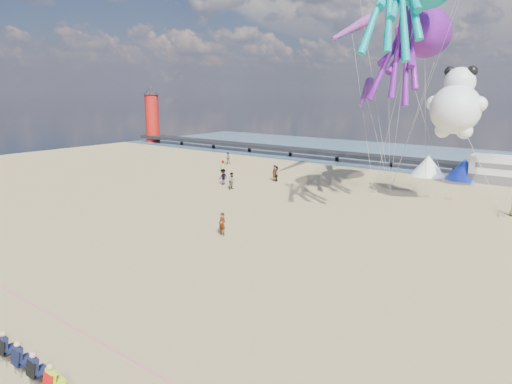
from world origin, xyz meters
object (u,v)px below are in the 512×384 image
object	(u,v)px
motorhome_0	(504,170)
beachgoer_0	(223,166)
kite_octopus_purple	(425,33)
standing_person	(222,224)
beachgoer_2	(223,177)
beachgoer_7	(228,158)
sandbag_c	(502,215)
sandbag_d	(449,198)
sandbag_a	(374,191)
tent_blue	(464,169)
tent_white	(428,166)
spectator_row	(22,357)
windsock_mid	(400,41)
windsock_left	(352,29)
sandbag_b	(426,196)
windsock_right	(366,93)
beachgoer_4	(276,174)
kite_panda	(455,109)
beachgoer_5	(274,173)
lighthouse	(152,118)
sandbag_e	(390,191)

from	to	relation	value
motorhome_0	beachgoer_0	bearing A→B (deg)	-155.27
kite_octopus_purple	standing_person	bearing A→B (deg)	-114.63
beachgoer_2	beachgoer_7	world-z (taller)	beachgoer_2
kite_octopus_purple	beachgoer_2	bearing A→B (deg)	-167.12
sandbag_c	sandbag_d	distance (m)	6.11
sandbag_a	sandbag_d	bearing A→B (deg)	11.77
tent_blue	sandbag_d	world-z (taller)	tent_blue
tent_white	standing_person	world-z (taller)	tent_white
spectator_row	windsock_mid	world-z (taller)	windsock_mid
windsock_left	windsock_mid	xyz separation A→B (m)	(4.52, 0.89, -1.38)
sandbag_b	windsock_left	distance (m)	17.55
motorhome_0	windsock_right	distance (m)	19.48
beachgoer_4	sandbag_b	world-z (taller)	beachgoer_4
standing_person	windsock_left	xyz separation A→B (m)	(-0.68, 19.82, 14.84)
tent_white	kite_panda	distance (m)	17.55
sandbag_d	beachgoer_5	bearing A→B (deg)	-171.33
motorhome_0	windsock_mid	world-z (taller)	windsock_mid
spectator_row	kite_panda	distance (m)	34.35
beachgoer_0	beachgoer_4	distance (m)	8.25
spectator_row	sandbag_d	size ratio (longest dim) A/B	12.20
spectator_row	kite_panda	bearing A→B (deg)	80.85
beachgoer_4	windsock_right	size ratio (longest dim) A/B	0.39
sandbag_a	kite_octopus_purple	xyz separation A→B (m)	(3.84, -0.06, 14.61)
beachgoer_4	sandbag_b	bearing A→B (deg)	44.99
motorhome_0	windsock_right	world-z (taller)	windsock_right
beachgoer_0	sandbag_c	size ratio (longest dim) A/B	3.03
standing_person	beachgoer_2	world-z (taller)	beachgoer_2
lighthouse	tent_white	size ratio (longest dim) A/B	2.25
beachgoer_0	sandbag_a	world-z (taller)	beachgoer_0
beachgoer_7	windsock_left	xyz separation A→B (m)	(19.63, -3.98, 14.84)
tent_blue	beachgoer_5	size ratio (longest dim) A/B	2.22
beachgoer_0	windsock_right	world-z (taller)	windsock_right
beachgoer_4	sandbag_b	distance (m)	15.86
sandbag_a	beachgoer_4	bearing A→B (deg)	-173.85
beachgoer_0	kite_octopus_purple	bearing A→B (deg)	138.68
tent_white	windsock_right	world-z (taller)	windsock_right
sandbag_a	sandbag_d	distance (m)	6.86
spectator_row	windsock_mid	size ratio (longest dim) A/B	0.96
sandbag_d	sandbag_e	distance (m)	5.54
tent_blue	kite_octopus_purple	distance (m)	18.45
motorhome_0	sandbag_a	bearing A→B (deg)	-126.84
spectator_row	beachgoer_0	size ratio (longest dim) A/B	4.02
lighthouse	sandbag_a	size ratio (longest dim) A/B	18.00
tent_blue	beachgoer_7	xyz separation A→B (m)	(-28.35, -7.88, -0.39)
spectator_row	kite_panda	world-z (taller)	kite_panda
windsock_left	windsock_mid	bearing A→B (deg)	14.36
sandbag_e	sandbag_c	bearing A→B (deg)	-17.13
beachgoer_2	sandbag_b	world-z (taller)	beachgoer_2
tent_white	beachgoer_0	bearing A→B (deg)	-147.37
tent_blue	sandbag_e	world-z (taller)	tent_blue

